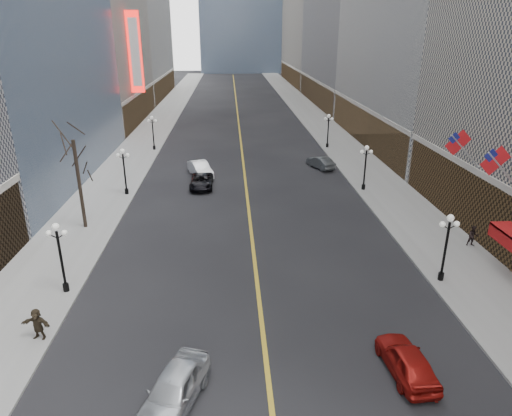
{
  "coord_description": "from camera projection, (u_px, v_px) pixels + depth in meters",
  "views": [
    {
      "loc": [
        -1.53,
        5.05,
        15.08
      ],
      "look_at": [
        -0.55,
        22.13,
        8.43
      ],
      "focal_mm": 32.0,
      "sensor_mm": 36.0,
      "label": 1
    }
  ],
  "objects": [
    {
      "name": "sidewalk_east",
      "position": [
        336.0,
        141.0,
        66.7
      ],
      "size": [
        6.0,
        230.0,
        0.15
      ],
      "primitive_type": "cube",
      "color": "gray",
      "rests_on": "ground"
    },
    {
      "name": "sidewalk_west",
      "position": [
        143.0,
        143.0,
        65.21
      ],
      "size": [
        6.0,
        230.0,
        0.15
      ],
      "primitive_type": "cube",
      "color": "gray",
      "rests_on": "ground"
    },
    {
      "name": "lane_line",
      "position": [
        239.0,
        129.0,
        75.28
      ],
      "size": [
        0.25,
        200.0,
        0.02
      ],
      "primitive_type": "cube",
      "color": "gold",
      "rests_on": "ground"
    },
    {
      "name": "streetlamp_east_1",
      "position": [
        447.0,
        241.0,
        28.34
      ],
      "size": [
        1.26,
        0.44,
        4.52
      ],
      "color": "black",
      "rests_on": "sidewalk_east"
    },
    {
      "name": "streetlamp_east_2",
      "position": [
        366.0,
        163.0,
        45.09
      ],
      "size": [
        1.26,
        0.44,
        4.52
      ],
      "color": "black",
      "rests_on": "sidewalk_east"
    },
    {
      "name": "streetlamp_east_3",
      "position": [
        328.0,
        127.0,
        61.84
      ],
      "size": [
        1.26,
        0.44,
        4.52
      ],
      "color": "black",
      "rests_on": "sidewalk_east"
    },
    {
      "name": "streetlamp_west_1",
      "position": [
        60.0,
        251.0,
        27.08
      ],
      "size": [
        1.26,
        0.44,
        4.52
      ],
      "color": "black",
      "rests_on": "sidewalk_west"
    },
    {
      "name": "streetlamp_west_2",
      "position": [
        124.0,
        167.0,
        43.83
      ],
      "size": [
        1.26,
        0.44,
        4.52
      ],
      "color": "black",
      "rests_on": "sidewalk_west"
    },
    {
      "name": "streetlamp_west_3",
      "position": [
        153.0,
        129.0,
        60.58
      ],
      "size": [
        1.26,
        0.44,
        4.52
      ],
      "color": "black",
      "rests_on": "sidewalk_west"
    },
    {
      "name": "flag_4",
      "position": [
        497.0,
        163.0,
        28.8
      ],
      "size": [
        2.87,
        0.12,
        2.87
      ],
      "color": "#B2B2B7",
      "rests_on": "ground"
    },
    {
      "name": "flag_5",
      "position": [
        460.0,
        145.0,
        33.45
      ],
      "size": [
        2.87,
        0.12,
        2.87
      ],
      "color": "#B2B2B7",
      "rests_on": "ground"
    },
    {
      "name": "theatre_marquee",
      "position": [
        135.0,
        53.0,
        70.09
      ],
      "size": [
        2.0,
        0.55,
        12.0
      ],
      "color": "red",
      "rests_on": "ground"
    },
    {
      "name": "tree_west_far",
      "position": [
        75.0,
        154.0,
        35.09
      ],
      "size": [
        3.6,
        3.6,
        7.92
      ],
      "color": "#2D231C",
      "rests_on": "sidewalk_west"
    },
    {
      "name": "car_nb_near",
      "position": [
        174.0,
        390.0,
        19.42
      ],
      "size": [
        3.39,
        5.18,
        1.64
      ],
      "primitive_type": "imported",
      "rotation": [
        0.0,
        0.0,
        -0.33
      ],
      "color": "silver",
      "rests_on": "ground"
    },
    {
      "name": "car_nb_mid",
      "position": [
        200.0,
        169.0,
        50.57
      ],
      "size": [
        3.25,
        5.14,
        1.6
      ],
      "primitive_type": "imported",
      "rotation": [
        0.0,
        0.0,
        0.35
      ],
      "color": "white",
      "rests_on": "ground"
    },
    {
      "name": "car_nb_far",
      "position": [
        202.0,
        181.0,
        46.81
      ],
      "size": [
        2.26,
        4.89,
        1.36
      ],
      "primitive_type": "imported",
      "rotation": [
        0.0,
        0.0,
        -0.0
      ],
      "color": "black",
      "rests_on": "ground"
    },
    {
      "name": "car_sb_mid",
      "position": [
        407.0,
        360.0,
        21.27
      ],
      "size": [
        2.06,
        4.43,
        1.47
      ],
      "primitive_type": "imported",
      "rotation": [
        0.0,
        0.0,
        3.22
      ],
      "color": "#9D1611",
      "rests_on": "ground"
    },
    {
      "name": "car_sb_far",
      "position": [
        320.0,
        162.0,
        53.48
      ],
      "size": [
        3.01,
        4.47,
        1.39
      ],
      "primitive_type": "imported",
      "rotation": [
        0.0,
        0.0,
        3.54
      ],
      "color": "#474C4F",
      "rests_on": "ground"
    },
    {
      "name": "ped_east_walk",
      "position": [
        473.0,
        236.0,
        33.7
      ],
      "size": [
        0.79,
        0.47,
        1.56
      ],
      "primitive_type": "imported",
      "rotation": [
        0.0,
        0.0,
        -0.07
      ],
      "color": "black",
      "rests_on": "sidewalk_east"
    },
    {
      "name": "ped_west_far",
      "position": [
        37.0,
        324.0,
        23.46
      ],
      "size": [
        1.67,
        0.85,
        1.73
      ],
      "primitive_type": "imported",
      "rotation": [
        0.0,
        0.0,
        -0.25
      ],
      "color": "#31281B",
      "rests_on": "sidewalk_west"
    }
  ]
}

